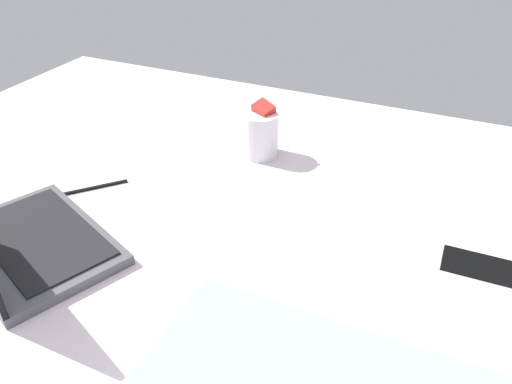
# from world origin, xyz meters

# --- Properties ---
(bed_mattress) EXTENTS (1.80, 1.40, 0.18)m
(bed_mattress) POSITION_xyz_m (0.00, 0.00, 0.09)
(bed_mattress) COLOR silver
(bed_mattress) RESTS_ON ground
(laptop) EXTENTS (0.39, 0.34, 0.23)m
(laptop) POSITION_xyz_m (0.23, 0.27, 0.22)
(laptop) COLOR #4C4C51
(laptop) RESTS_ON bed_mattress
(snack_cup) EXTENTS (0.09, 0.09, 0.14)m
(snack_cup) POSITION_xyz_m (-0.02, -0.27, 0.24)
(snack_cup) COLOR silver
(snack_cup) RESTS_ON bed_mattress
(cell_phone) EXTENTS (0.14, 0.07, 0.01)m
(cell_phone) POSITION_xyz_m (-0.55, -0.05, 0.18)
(cell_phone) COLOR black
(cell_phone) RESTS_ON bed_mattress
(charger_cable) EXTENTS (0.12, 0.13, 0.01)m
(charger_cable) POSITION_xyz_m (0.26, 0.03, 0.18)
(charger_cable) COLOR black
(charger_cable) RESTS_ON bed_mattress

